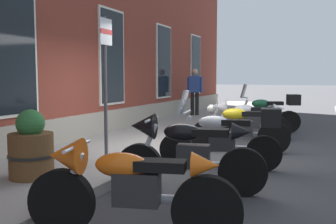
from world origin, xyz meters
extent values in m
plane|color=#38383A|center=(0.00, 0.00, 0.00)|extent=(140.00, 140.00, 0.00)
cube|color=gray|center=(0.00, 1.29, 0.07)|extent=(30.21, 2.57, 0.15)
cube|color=gray|center=(0.00, 2.53, 0.35)|extent=(24.21, 0.10, 0.70)
cube|color=silver|center=(-1.73, 2.55, 2.10)|extent=(1.22, 0.06, 2.52)
cube|color=black|center=(-1.73, 2.52, 2.10)|extent=(1.10, 0.03, 2.40)
cube|color=silver|center=(1.73, 2.55, 2.10)|extent=(1.22, 0.06, 2.52)
cube|color=black|center=(1.73, 2.52, 2.10)|extent=(1.10, 0.03, 2.40)
cube|color=silver|center=(5.19, 2.55, 2.10)|extent=(1.22, 0.06, 2.52)
cube|color=black|center=(5.19, 2.52, 2.10)|extent=(1.10, 0.03, 2.40)
cube|color=silver|center=(8.65, 2.55, 2.10)|extent=(1.22, 0.06, 2.52)
cube|color=black|center=(8.65, 2.52, 2.10)|extent=(1.10, 0.03, 2.40)
cylinder|color=black|center=(-4.06, -0.34, 0.34)|extent=(0.27, 0.68, 0.67)
cylinder|color=black|center=(-3.73, -1.75, 0.34)|extent=(0.27, 0.68, 0.67)
cylinder|color=silver|center=(-4.04, -0.44, 0.56)|extent=(0.13, 0.30, 0.59)
cube|color=#28282B|center=(-3.89, -1.09, 0.52)|extent=(0.32, 0.48, 0.32)
ellipsoid|color=orange|center=(-3.92, -0.95, 0.74)|extent=(0.37, 0.57, 0.24)
cube|color=black|center=(-3.83, -1.32, 0.75)|extent=(0.32, 0.52, 0.10)
cylinder|color=silver|center=(-4.02, -0.52, 0.91)|extent=(0.61, 0.18, 0.04)
cylinder|color=silver|center=(-3.70, -1.36, 0.39)|extent=(0.19, 0.46, 0.09)
cone|color=orange|center=(-4.05, -0.39, 0.81)|extent=(0.43, 0.41, 0.36)
cone|color=orange|center=(-3.74, -1.73, 0.77)|extent=(0.29, 0.31, 0.24)
cylinder|color=black|center=(-2.37, -0.35, 0.33)|extent=(0.24, 0.66, 0.65)
cylinder|color=black|center=(-2.11, -1.74, 0.33)|extent=(0.24, 0.66, 0.65)
cylinder|color=silver|center=(-2.35, -0.44, 0.60)|extent=(0.13, 0.34, 0.68)
cube|color=#28282B|center=(-2.23, -1.09, 0.51)|extent=(0.30, 0.47, 0.32)
ellipsoid|color=black|center=(-2.26, -0.95, 0.83)|extent=(0.35, 0.56, 0.24)
cube|color=black|center=(-2.19, -1.32, 0.84)|extent=(0.30, 0.51, 0.10)
cylinder|color=silver|center=(-2.33, -0.52, 1.00)|extent=(0.62, 0.15, 0.04)
cylinder|color=silver|center=(-2.06, -1.37, 0.38)|extent=(0.17, 0.46, 0.09)
cone|color=black|center=(-2.36, -0.40, 0.90)|extent=(0.42, 0.40, 0.36)
cone|color=black|center=(-2.11, -1.72, 0.86)|extent=(0.28, 0.30, 0.24)
cylinder|color=black|center=(-0.88, -0.32, 0.30)|extent=(0.22, 0.61, 0.60)
cylinder|color=black|center=(-0.63, -1.79, 0.30)|extent=(0.22, 0.61, 0.60)
cylinder|color=silver|center=(-0.86, -0.42, 0.57)|extent=(0.12, 0.33, 0.67)
cube|color=#28282B|center=(-0.74, -1.11, 0.48)|extent=(0.29, 0.47, 0.32)
ellipsoid|color=#B7BABF|center=(-0.77, -0.96, 0.80)|extent=(0.34, 0.56, 0.24)
cube|color=black|center=(-0.71, -1.33, 0.81)|extent=(0.30, 0.51, 0.10)
cylinder|color=silver|center=(-0.85, -0.50, 0.97)|extent=(0.62, 0.14, 0.04)
cylinder|color=silver|center=(-0.58, -1.38, 0.35)|extent=(0.16, 0.46, 0.09)
cube|color=#B2BCC6|center=(-0.86, -0.44, 1.15)|extent=(0.38, 0.20, 0.40)
cube|color=black|center=(-0.61, -1.89, 0.91)|extent=(0.41, 0.37, 0.30)
cylinder|color=black|center=(0.64, -0.40, 0.33)|extent=(0.24, 0.68, 0.66)
cylinder|color=black|center=(0.90, -1.76, 0.33)|extent=(0.24, 0.68, 0.66)
cylinder|color=silver|center=(0.66, -0.50, 0.60)|extent=(0.13, 0.33, 0.65)
cube|color=#28282B|center=(0.78, -1.13, 0.51)|extent=(0.30, 0.47, 0.32)
ellipsoid|color=gold|center=(0.75, -0.98, 0.81)|extent=(0.35, 0.56, 0.24)
cube|color=black|center=(0.83, -1.36, 0.82)|extent=(0.31, 0.51, 0.10)
cylinder|color=silver|center=(0.68, -0.58, 0.98)|extent=(0.62, 0.15, 0.04)
cylinder|color=silver|center=(0.96, -1.40, 0.38)|extent=(0.17, 0.46, 0.09)
sphere|color=silver|center=(0.66, -0.50, 0.91)|extent=(0.18, 0.18, 0.18)
cylinder|color=black|center=(2.08, -0.26, 0.30)|extent=(0.29, 0.61, 0.60)
cylinder|color=black|center=(2.52, -1.68, 0.30)|extent=(0.29, 0.61, 0.60)
cylinder|color=silver|center=(2.11, -0.35, 0.57)|extent=(0.16, 0.32, 0.65)
cube|color=#28282B|center=(2.32, -1.02, 0.48)|extent=(0.34, 0.49, 0.32)
ellipsoid|color=silver|center=(2.27, -0.87, 0.78)|extent=(0.40, 0.57, 0.24)
cube|color=black|center=(2.39, -1.24, 0.79)|extent=(0.35, 0.52, 0.10)
cylinder|color=silver|center=(2.14, -0.43, 0.95)|extent=(0.60, 0.22, 0.04)
cylinder|color=silver|center=(2.52, -1.27, 0.35)|extent=(0.22, 0.46, 0.09)
cone|color=silver|center=(2.10, -0.30, 0.85)|extent=(0.44, 0.43, 0.36)
cone|color=silver|center=(2.52, -1.67, 0.81)|extent=(0.31, 0.32, 0.24)
cylinder|color=black|center=(3.68, -0.44, 0.31)|extent=(0.33, 0.62, 0.62)
cylinder|color=black|center=(4.19, -1.77, 0.31)|extent=(0.33, 0.62, 0.62)
cylinder|color=silver|center=(3.72, -0.53, 0.59)|extent=(0.18, 0.34, 0.69)
cube|color=#28282B|center=(3.95, -1.15, 0.49)|extent=(0.36, 0.49, 0.32)
ellipsoid|color=#195633|center=(3.90, -1.01, 0.82)|extent=(0.43, 0.58, 0.24)
cube|color=black|center=(4.03, -1.37, 0.83)|extent=(0.37, 0.53, 0.10)
cylinder|color=silver|center=(3.75, -0.61, 0.99)|extent=(0.59, 0.25, 0.04)
cylinder|color=silver|center=(4.17, -1.39, 0.36)|extent=(0.24, 0.45, 0.09)
cube|color=#B2BCC6|center=(3.73, -0.55, 1.17)|extent=(0.39, 0.26, 0.40)
cube|color=black|center=(4.22, -1.87, 0.93)|extent=(0.45, 0.43, 0.30)
cylinder|color=black|center=(6.48, 1.75, 0.58)|extent=(0.14, 0.14, 0.86)
cylinder|color=black|center=(6.46, 1.93, 0.58)|extent=(0.14, 0.14, 0.86)
cube|color=#2D478C|center=(6.47, 1.84, 1.31)|extent=(0.25, 0.42, 0.61)
sphere|color=tan|center=(6.47, 1.84, 1.76)|extent=(0.23, 0.23, 0.23)
cylinder|color=#2D478C|center=(6.50, 1.59, 1.28)|extent=(0.09, 0.09, 0.58)
cylinder|color=#2D478C|center=(6.44, 2.08, 1.28)|extent=(0.09, 0.09, 0.58)
cylinder|color=#4C4C51|center=(-1.50, 0.74, 1.37)|extent=(0.06, 0.06, 2.43)
cube|color=white|center=(-1.50, 0.72, 2.33)|extent=(0.36, 0.03, 0.44)
cube|color=red|center=(-1.50, 0.70, 2.33)|extent=(0.36, 0.01, 0.08)
cylinder|color=brown|center=(-2.88, 1.12, 0.47)|extent=(0.62, 0.62, 0.64)
cylinder|color=black|center=(-2.88, 1.12, 0.47)|extent=(0.65, 0.65, 0.04)
sphere|color=#28602D|center=(-2.88, 1.12, 0.92)|extent=(0.40, 0.40, 0.40)
camera|label=1|loc=(-7.05, -2.74, 1.58)|focal=40.70mm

